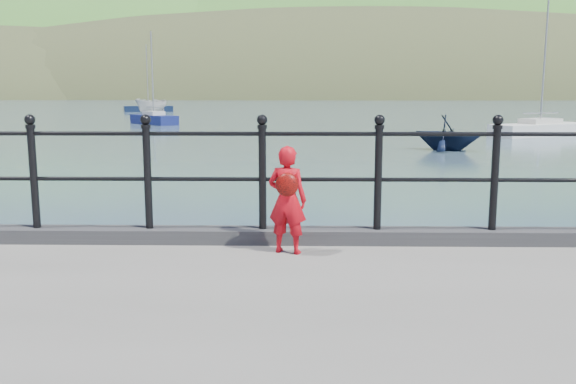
{
  "coord_description": "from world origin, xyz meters",
  "views": [
    {
      "loc": [
        0.99,
        -6.41,
        2.59
      ],
      "look_at": [
        0.87,
        -0.2,
        1.55
      ],
      "focal_mm": 38.0,
      "sensor_mm": 36.0,
      "label": 1
    }
  ],
  "objects_px": {
    "launch_navy": "(448,133)",
    "sailboat_left": "(148,109)",
    "launch_white": "(151,106)",
    "sailboat_port": "(154,120)",
    "sailboat_near": "(540,130)",
    "child": "(287,199)",
    "railing": "(205,165)"
  },
  "relations": [
    {
      "from": "child",
      "to": "sailboat_port",
      "type": "xyz_separation_m",
      "value": [
        -11.12,
        40.99,
        -1.2
      ]
    },
    {
      "from": "railing",
      "to": "sailboat_left",
      "type": "distance_m",
      "value": 70.43
    },
    {
      "from": "launch_white",
      "to": "sailboat_port",
      "type": "xyz_separation_m",
      "value": [
        5.05,
        -20.13,
        -0.51
      ]
    },
    {
      "from": "child",
      "to": "sailboat_left",
      "type": "xyz_separation_m",
      "value": [
        -18.38,
        68.61,
        -1.2
      ]
    },
    {
      "from": "child",
      "to": "sailboat_port",
      "type": "bearing_deg",
      "value": -57.52
    },
    {
      "from": "child",
      "to": "sailboat_left",
      "type": "bearing_deg",
      "value": -57.7
    },
    {
      "from": "child",
      "to": "launch_navy",
      "type": "xyz_separation_m",
      "value": [
        6.53,
        20.72,
        -0.77
      ]
    },
    {
      "from": "launch_white",
      "to": "launch_navy",
      "type": "distance_m",
      "value": 46.34
    },
    {
      "from": "sailboat_port",
      "to": "sailboat_left",
      "type": "bearing_deg",
      "value": 152.3
    },
    {
      "from": "launch_white",
      "to": "launch_navy",
      "type": "bearing_deg",
      "value": -28.8
    },
    {
      "from": "child",
      "to": "launch_navy",
      "type": "bearing_deg",
      "value": -90.19
    },
    {
      "from": "railing",
      "to": "sailboat_port",
      "type": "distance_m",
      "value": 41.88
    },
    {
      "from": "railing",
      "to": "launch_white",
      "type": "bearing_deg",
      "value": 104.15
    },
    {
      "from": "sailboat_near",
      "to": "sailboat_left",
      "type": "bearing_deg",
      "value": 99.59
    },
    {
      "from": "sailboat_near",
      "to": "sailboat_port",
      "type": "relative_size",
      "value": 1.25
    },
    {
      "from": "launch_navy",
      "to": "sailboat_left",
      "type": "distance_m",
      "value": 53.98
    },
    {
      "from": "child",
      "to": "sailboat_near",
      "type": "distance_m",
      "value": 32.55
    },
    {
      "from": "railing",
      "to": "launch_navy",
      "type": "relative_size",
      "value": 6.19
    },
    {
      "from": "launch_white",
      "to": "railing",
      "type": "bearing_deg",
      "value": -43.98
    },
    {
      "from": "launch_white",
      "to": "child",
      "type": "bearing_deg",
      "value": -43.31
    },
    {
      "from": "sailboat_near",
      "to": "sailboat_left",
      "type": "height_order",
      "value": "sailboat_near"
    },
    {
      "from": "sailboat_port",
      "to": "railing",
      "type": "bearing_deg",
      "value": -28.24
    },
    {
      "from": "sailboat_left",
      "to": "launch_white",
      "type": "bearing_deg",
      "value": -93.32
    },
    {
      "from": "sailboat_near",
      "to": "launch_navy",
      "type": "bearing_deg",
      "value": -160.03
    },
    {
      "from": "railing",
      "to": "sailboat_port",
      "type": "height_order",
      "value": "sailboat_port"
    },
    {
      "from": "railing",
      "to": "child",
      "type": "relative_size",
      "value": 17.05
    },
    {
      "from": "sailboat_near",
      "to": "railing",
      "type": "bearing_deg",
      "value": -146.79
    },
    {
      "from": "launch_navy",
      "to": "sailboat_near",
      "type": "distance_m",
      "value": 11.39
    },
    {
      "from": "sailboat_left",
      "to": "launch_navy",
      "type": "bearing_deg",
      "value": -82.23
    },
    {
      "from": "launch_navy",
      "to": "railing",
      "type": "bearing_deg",
      "value": -166.69
    },
    {
      "from": "railing",
      "to": "sailboat_near",
      "type": "relative_size",
      "value": 2.03
    },
    {
      "from": "sailboat_left",
      "to": "sailboat_port",
      "type": "height_order",
      "value": "sailboat_left"
    }
  ]
}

